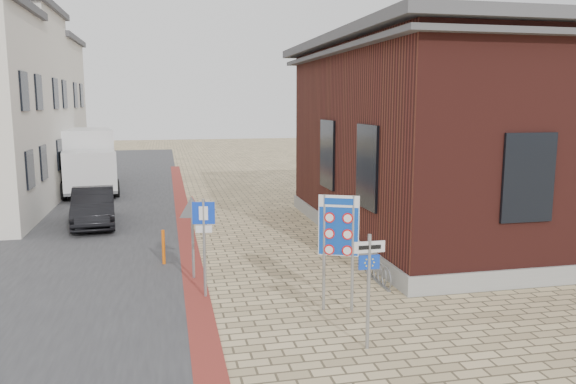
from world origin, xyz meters
name	(u,v)px	position (x,y,z in m)	size (l,w,h in m)	color
ground	(298,323)	(0.00, 0.00, 0.00)	(120.00, 120.00, 0.00)	tan
road_strip	(102,206)	(-5.50, 15.00, 0.01)	(7.00, 60.00, 0.02)	#38383A
curb_strip	(185,226)	(-2.00, 10.00, 0.01)	(0.60, 40.00, 0.02)	maroon
brick_building	(498,134)	(8.99, 7.00, 3.49)	(13.00, 13.00, 6.80)	gray
townhouse_far	(15,110)	(-10.99, 24.00, 4.17)	(7.40, 6.40, 8.30)	silver
bike_rack	(378,272)	(2.65, 2.20, 0.26)	(0.08, 1.80, 0.60)	slate
sedan	(93,207)	(-5.36, 10.88, 0.71)	(1.50, 4.31, 1.42)	black
box_truck	(88,160)	(-6.53, 19.05, 1.67)	(3.34, 6.47, 3.23)	slate
border_sign	(339,229)	(1.04, 0.50, 1.88)	(0.84, 0.41, 2.63)	gray
essen_sign	(369,275)	(1.00, -1.50, 1.45)	(0.60, 0.07, 2.22)	gray
parking_sign	(204,231)	(-1.80, 2.00, 1.62)	(0.53, 0.13, 2.39)	gray
yield_sign	(192,218)	(-2.00, 3.50, 1.64)	(0.76, 0.24, 2.18)	gray
bollard	(164,247)	(-2.77, 5.00, 0.51)	(0.09, 0.09, 1.02)	orange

